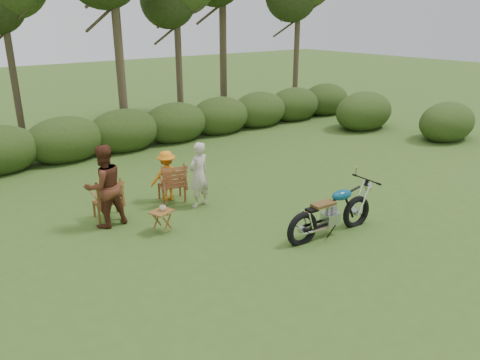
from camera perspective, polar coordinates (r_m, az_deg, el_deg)
ground at (r=9.62m, az=9.38°, el=-7.89°), size 80.00×80.00×0.00m
tree_line at (r=16.91m, az=-14.35°, el=17.03°), size 22.52×11.62×8.14m
motorcycle at (r=10.15m, az=10.84°, el=-6.46°), size 2.22×0.98×1.24m
lawn_chair_right at (r=11.81m, az=-8.25°, el=-2.49°), size 0.84×0.84×1.00m
lawn_chair_left at (r=11.12m, az=-15.66°, el=-4.47°), size 0.74×0.74×0.97m
side_table at (r=10.11m, az=-9.48°, el=-4.99°), size 0.57×0.52×0.48m
cup at (r=10.02m, az=-9.40°, el=-3.39°), size 0.16×0.16×0.11m
adult_a at (r=11.41m, az=-4.93°, el=-3.16°), size 0.65×0.49×1.59m
adult_b at (r=10.77m, az=-15.76°, el=-5.30°), size 0.93×0.75×1.83m
child at (r=11.88m, az=-8.75°, el=-2.38°), size 0.88×0.58×1.27m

